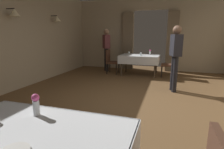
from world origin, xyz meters
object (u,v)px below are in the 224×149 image
at_px(flower_vase_near, 36,104).
at_px(person_waiter_by_doorway, 176,53).
at_px(person_diner_standing_aside, 106,47).
at_px(glass_mid_b, 129,53).
at_px(dining_table_near, 29,146).
at_px(dining_table_mid, 140,57).
at_px(chair_mid_right, 170,63).
at_px(flower_vase_mid, 150,52).
at_px(chair_mid_left, 111,60).
at_px(glass_mid_c, 141,54).

xyz_separation_m(flower_vase_near, person_waiter_by_doorway, (1.31, 3.66, 0.16)).
bearing_deg(person_diner_standing_aside, flower_vase_near, -77.13).
xyz_separation_m(flower_vase_near, glass_mid_b, (-0.36, 5.76, -0.06)).
distance_m(dining_table_near, dining_table_mid, 5.74).
height_order(dining_table_near, chair_mid_right, chair_mid_right).
relative_size(flower_vase_near, person_diner_standing_aside, 0.12).
bearing_deg(dining_table_near, glass_mid_b, 94.91).
bearing_deg(flower_vase_near, flower_vase_mid, 85.19).
distance_m(dining_table_near, chair_mid_left, 5.77).
xyz_separation_m(chair_mid_left, person_waiter_by_doorway, (2.30, -1.70, 0.51)).
relative_size(glass_mid_c, person_waiter_by_doorway, 0.07).
bearing_deg(chair_mid_right, dining_table_near, -100.63).
distance_m(chair_mid_left, glass_mid_c, 1.22).
height_order(dining_table_near, flower_vase_near, flower_vase_near).
xyz_separation_m(chair_mid_left, flower_vase_mid, (1.46, 0.29, 0.34)).
xyz_separation_m(chair_mid_left, glass_mid_c, (1.18, -0.11, 0.29)).
xyz_separation_m(dining_table_mid, person_waiter_by_doorway, (1.20, -1.79, 0.37)).
height_order(flower_vase_near, glass_mid_c, flower_vase_near).
relative_size(flower_vase_mid, glass_mid_b, 2.06).
bearing_deg(chair_mid_left, glass_mid_c, -5.27).
distance_m(dining_table_mid, chair_mid_right, 1.12).
distance_m(chair_mid_right, person_waiter_by_doorway, 1.79).
xyz_separation_m(chair_mid_left, flower_vase_near, (0.99, -5.36, 0.35)).
xyz_separation_m(chair_mid_right, flower_vase_mid, (-0.75, 0.28, 0.34)).
bearing_deg(flower_vase_mid, person_diner_standing_aside, 176.69).
xyz_separation_m(dining_table_near, dining_table_mid, (-0.04, 5.74, 0.00)).
distance_m(flower_vase_near, glass_mid_b, 5.77).
relative_size(chair_mid_left, flower_vase_mid, 4.69).
xyz_separation_m(chair_mid_right, person_diner_standing_aside, (-2.53, 0.38, 0.51)).
distance_m(flower_vase_mid, person_diner_standing_aside, 1.80).
bearing_deg(flower_vase_near, chair_mid_right, 77.19).
relative_size(chair_mid_right, flower_vase_mid, 4.69).
height_order(dining_table_near, person_diner_standing_aside, person_diner_standing_aside).
bearing_deg(glass_mid_c, dining_table_near, -90.29).
xyz_separation_m(dining_table_near, glass_mid_c, (0.03, 5.54, 0.15)).
bearing_deg(dining_table_mid, person_waiter_by_doorway, -56.15).
bearing_deg(glass_mid_b, glass_mid_c, -42.84).
relative_size(flower_vase_mid, glass_mid_c, 1.71).
bearing_deg(person_diner_standing_aside, chair_mid_right, -8.60).
relative_size(dining_table_mid, chair_mid_left, 1.55).
height_order(glass_mid_c, person_diner_standing_aside, person_diner_standing_aside).
xyz_separation_m(flower_vase_mid, glass_mid_b, (-0.84, 0.11, -0.06)).
distance_m(chair_mid_right, glass_mid_c, 1.08).
bearing_deg(glass_mid_b, chair_mid_right, -13.79).
relative_size(flower_vase_near, glass_mid_c, 1.79).
bearing_deg(dining_table_mid, flower_vase_near, -91.22).
bearing_deg(chair_mid_right, dining_table_mid, 176.11).
xyz_separation_m(chair_mid_right, glass_mid_c, (-1.03, -0.12, 0.29)).
distance_m(flower_vase_near, flower_vase_mid, 5.67).
relative_size(glass_mid_b, glass_mid_c, 0.83).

